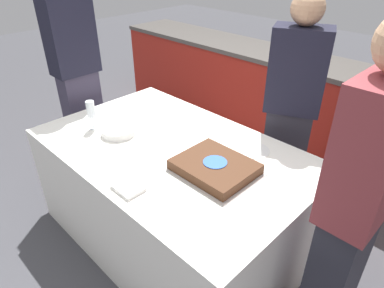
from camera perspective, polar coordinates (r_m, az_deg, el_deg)
The scene contains 11 objects.
ground_plane at distance 2.54m, azimuth -2.89°, elevation -14.94°, with size 14.00×14.00×0.00m, color #424247.
back_counter at distance 3.36m, azimuth 17.59°, elevation 5.64°, with size 4.40×0.58×0.92m.
dining_table at distance 2.29m, azimuth -3.13°, elevation -8.51°, with size 1.70×1.07×0.74m.
cake at distance 1.85m, azimuth 3.77°, elevation -3.88°, with size 0.44×0.38×0.06m.
plate_stack at distance 2.25m, azimuth -12.11°, elevation 2.18°, with size 0.22×0.22×0.04m.
wine_glass at distance 2.32m, azimuth -16.51°, elevation 5.44°, with size 0.06×0.06×0.19m.
side_plate_near_cake at distance 2.07m, azimuth 10.31°, elevation -1.05°, with size 0.19×0.19×0.00m.
utensil_pile at distance 1.76m, azimuth -10.62°, elevation -7.22°, with size 0.15×0.11×0.02m.
person_cutting_cake at distance 2.37m, azimuth 16.08°, elevation 4.82°, with size 0.40×0.33×1.58m.
person_seated_left at distance 2.82m, azimuth -18.57°, elevation 10.46°, with size 0.21×0.33×1.71m.
person_seated_right at distance 1.53m, azimuth 25.13°, elevation -11.38°, with size 0.20×0.36×1.66m.
Camera 1 is at (1.33, -1.16, 1.83)m, focal length 32.00 mm.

